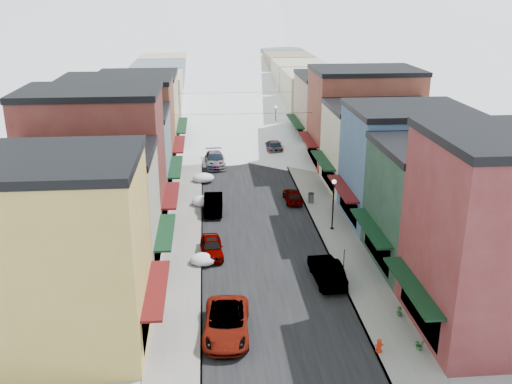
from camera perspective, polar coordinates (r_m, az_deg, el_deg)
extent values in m
plane|color=gray|center=(33.22, 3.64, -17.27)|extent=(600.00, 600.00, 0.00)
cube|color=black|center=(88.66, -2.10, 6.48)|extent=(10.00, 160.00, 0.01)
cube|color=gray|center=(88.56, -6.40, 6.41)|extent=(3.20, 160.00, 0.15)
cube|color=gray|center=(89.21, 2.16, 6.61)|extent=(3.20, 160.00, 0.15)
cube|color=slate|center=(88.54, -5.39, 6.44)|extent=(0.10, 160.00, 0.15)
cube|color=slate|center=(89.03, 1.17, 6.59)|extent=(0.10, 160.00, 0.15)
cube|color=gold|center=(34.67, -19.46, -6.19)|extent=(10.00, 8.50, 11.00)
cube|color=black|center=(32.72, -20.58, 2.95)|extent=(10.20, 8.70, 0.50)
cube|color=#550E10|center=(34.72, -9.93, -9.52)|extent=(1.20, 7.22, 0.15)
cube|color=#B9AB95|center=(42.65, -16.68, -2.51)|extent=(10.00, 8.00, 9.00)
cube|color=black|center=(41.18, -17.31, 3.64)|extent=(10.20, 8.20, 0.50)
cube|color=black|center=(42.34, -9.06, -3.97)|extent=(1.20, 6.80, 0.15)
cube|color=maroon|center=(49.69, -15.69, 2.52)|extent=(11.00, 8.00, 12.00)
cube|color=black|center=(48.33, -16.36, 9.62)|extent=(11.20, 8.20, 0.50)
cube|color=#550E10|center=(49.78, -8.49, -0.32)|extent=(1.20, 6.80, 0.15)
cube|color=slate|center=(58.13, -13.62, 3.32)|extent=(10.00, 9.00, 8.50)
cube|color=black|center=(57.09, -13.98, 7.66)|extent=(10.20, 9.20, 0.50)
cube|color=black|center=(57.84, -8.05, 2.51)|extent=(1.20, 7.65, 0.15)
cube|color=brown|center=(66.67, -13.48, 6.25)|extent=(12.00, 9.00, 10.50)
cube|color=black|center=(65.69, -13.86, 10.92)|extent=(12.20, 9.20, 0.50)
cube|color=#550E10|center=(66.50, -7.70, 4.76)|extent=(1.20, 7.65, 0.15)
cube|color=tan|center=(76.33, -11.69, 7.62)|extent=(10.00, 11.00, 9.50)
cube|color=black|center=(75.50, -11.95, 11.34)|extent=(10.20, 11.20, 0.50)
cube|color=black|center=(76.21, -7.40, 6.65)|extent=(1.20, 9.35, 0.15)
cube|color=black|center=(35.74, 15.32, -9.07)|extent=(1.20, 7.65, 0.15)
cube|color=#1C3A29|center=(44.83, 18.36, -1.61)|extent=(10.00, 9.00, 9.00)
cube|color=black|center=(43.43, 19.02, 4.25)|extent=(10.20, 9.20, 0.50)
cube|color=black|center=(43.43, 11.36, -3.50)|extent=(1.20, 7.65, 0.15)
cube|color=#3A5D84|center=(52.58, 14.70, 2.39)|extent=(10.00, 9.00, 10.00)
cube|color=black|center=(51.35, 15.20, 7.99)|extent=(10.20, 9.20, 0.50)
cube|color=#550E10|center=(51.54, 8.65, 0.36)|extent=(1.20, 7.65, 0.15)
cube|color=beige|center=(61.14, 12.35, 4.20)|extent=(11.00, 9.00, 8.50)
cube|color=black|center=(60.15, 12.66, 8.34)|extent=(11.20, 9.20, 0.50)
cube|color=black|center=(59.91, 6.68, 3.17)|extent=(1.20, 7.65, 0.15)
cube|color=maroon|center=(69.38, 10.67, 7.16)|extent=(12.00, 9.00, 11.00)
cube|color=black|center=(68.42, 10.98, 11.87)|extent=(12.20, 9.20, 0.50)
cube|color=#550E10|center=(68.43, 5.20, 5.27)|extent=(1.20, 7.65, 0.15)
cube|color=#A08169|center=(78.82, 8.01, 8.01)|extent=(10.00, 11.00, 9.00)
cube|color=black|center=(78.04, 8.18, 11.43)|extent=(10.20, 11.20, 0.50)
cube|color=black|center=(78.03, 3.93, 7.07)|extent=(1.20, 9.35, 0.15)
cube|color=gray|center=(90.08, -10.27, 8.99)|extent=(9.00, 13.00, 8.00)
cube|color=gray|center=(91.27, 5.76, 9.33)|extent=(9.00, 13.00, 8.00)
cube|color=gray|center=(103.84, -9.63, 10.38)|extent=(9.00, 13.00, 8.00)
cube|color=gray|center=(104.88, 4.35, 10.68)|extent=(9.00, 13.00, 8.00)
cube|color=gray|center=(117.66, -9.13, 11.45)|extent=(9.00, 13.00, 8.00)
cube|color=gray|center=(118.57, 3.26, 11.71)|extent=(9.00, 13.00, 8.00)
cube|color=gray|center=(131.51, -8.74, 12.29)|extent=(9.00, 13.00, 8.00)
cube|color=gray|center=(132.33, 2.38, 12.53)|extent=(9.00, 13.00, 8.00)
cube|color=silver|center=(251.72, -4.19, 16.22)|extent=(360.00, 40.00, 12.00)
cone|color=white|center=(305.52, 9.55, 18.26)|extent=(320.00, 320.00, 30.00)
cylinder|color=black|center=(67.83, -1.26, 7.82)|extent=(16.40, 0.04, 0.04)
cylinder|color=black|center=(82.55, -1.97, 9.90)|extent=(16.40, 0.04, 0.04)
imported|color=white|center=(35.55, -2.97, -12.94)|extent=(3.12, 6.06, 1.64)
imported|color=#A4A5AC|center=(45.46, -4.47, -5.49)|extent=(1.92, 4.36, 1.46)
imported|color=black|center=(54.21, -4.29, -1.17)|extent=(1.89, 5.00, 1.63)
imported|color=#9B9DA2|center=(68.52, -4.13, 3.26)|extent=(2.54, 5.75, 1.64)
imported|color=black|center=(41.75, 7.09, -7.80)|extent=(2.03, 5.19, 1.68)
imported|color=gray|center=(56.79, 3.69, -0.34)|extent=(1.65, 3.97, 1.34)
imported|color=black|center=(74.58, 1.77, 4.61)|extent=(2.22, 5.42, 1.57)
imported|color=#93969A|center=(85.72, -2.41, 6.59)|extent=(2.47, 5.02, 1.65)
imported|color=white|center=(89.39, -1.68, 7.11)|extent=(3.16, 5.95, 1.59)
cylinder|color=red|center=(34.95, 12.17, -15.25)|extent=(0.37, 0.37, 0.11)
cylinder|color=red|center=(34.79, 12.20, -14.88)|extent=(0.26, 0.26, 0.65)
sphere|color=red|center=(34.59, 12.25, -14.37)|extent=(0.28, 0.28, 0.28)
cylinder|color=red|center=(34.73, 12.21, -14.73)|extent=(0.49, 0.11, 0.11)
cylinder|color=black|center=(41.83, 8.76, -7.13)|extent=(0.06, 0.06, 2.28)
cube|color=#1B4896|center=(41.47, 8.82, -6.11)|extent=(0.04, 0.31, 0.41)
cylinder|color=#5B5D60|center=(56.36, 5.53, -0.60)|extent=(0.54, 0.54, 0.94)
cylinder|color=black|center=(56.19, 5.54, -0.13)|extent=(0.59, 0.59, 0.06)
cylinder|color=black|center=(50.55, 7.60, -3.61)|extent=(0.32, 0.32, 0.11)
cylinder|color=black|center=(49.80, 7.71, -1.44)|extent=(0.13, 0.13, 4.20)
sphere|color=white|center=(49.04, 7.82, 1.03)|extent=(0.38, 0.38, 0.38)
cylinder|color=black|center=(84.24, 1.97, 5.93)|extent=(0.28, 0.28, 0.09)
cylinder|color=black|center=(83.83, 1.99, 7.15)|extent=(0.11, 0.11, 3.77)
sphere|color=white|center=(83.42, 2.00, 8.51)|extent=(0.34, 0.34, 0.34)
imported|color=#34692F|center=(35.53, 16.00, -14.47)|extent=(0.72, 0.68, 0.63)
imported|color=#2B5A29|center=(38.42, 14.15, -11.50)|extent=(0.48, 0.48, 0.63)
ellipsoid|color=white|center=(44.17, -5.28, -6.71)|extent=(2.07, 1.75, 0.87)
ellipsoid|color=white|center=(45.34, -5.02, -6.29)|extent=(0.88, 0.79, 0.44)
ellipsoid|color=white|center=(55.88, -5.25, -0.91)|extent=(2.34, 1.98, 0.99)
ellipsoid|color=white|center=(57.09, -5.04, -0.72)|extent=(1.00, 0.90, 0.50)
ellipsoid|color=white|center=(62.85, -5.29, 1.42)|extent=(2.34, 1.98, 0.99)
ellipsoid|color=white|center=(64.07, -5.11, 1.54)|extent=(1.00, 0.90, 0.50)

